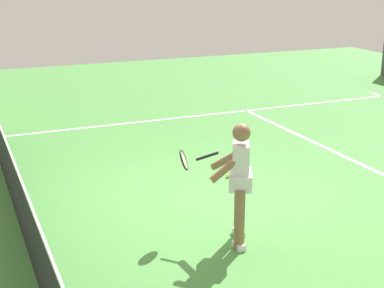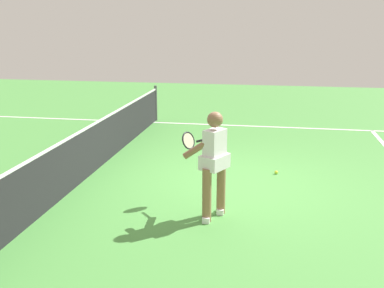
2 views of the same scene
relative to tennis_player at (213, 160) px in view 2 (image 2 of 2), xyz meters
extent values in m
plane|color=#4C9342|center=(1.50, -0.14, -0.85)|extent=(25.67, 25.67, 0.00)
cube|color=white|center=(6.01, -0.14, -0.84)|extent=(0.10, 17.75, 0.01)
cylinder|color=#4C4C51|center=(6.31, 2.46, -0.35)|extent=(0.08, 0.08, 1.00)
cube|color=#232326|center=(1.50, 2.46, -0.41)|extent=(9.54, 0.02, 0.88)
cube|color=white|center=(1.50, 2.46, 0.05)|extent=(9.54, 0.02, 0.04)
cylinder|color=#8C6647|center=(-0.18, 0.06, -0.46)|extent=(0.13, 0.13, 0.78)
cylinder|color=#8C6647|center=(0.14, -0.10, -0.46)|extent=(0.13, 0.13, 0.78)
cube|color=white|center=(-0.18, 0.06, -0.81)|extent=(0.20, 0.10, 0.08)
cube|color=white|center=(0.14, -0.10, -0.81)|extent=(0.20, 0.10, 0.08)
cube|color=white|center=(-0.02, -0.02, 0.19)|extent=(0.38, 0.32, 0.52)
cube|color=white|center=(-0.02, -0.02, -0.01)|extent=(0.48, 0.43, 0.20)
sphere|color=#8C6647|center=(-0.02, -0.02, 0.59)|extent=(0.22, 0.22, 0.22)
cylinder|color=#8C6647|center=(-0.09, 0.18, 0.21)|extent=(0.11, 0.48, 0.37)
cylinder|color=#8C6647|center=(0.18, 0.04, 0.21)|extent=(0.43, 0.36, 0.37)
cylinder|color=black|center=(0.47, 0.20, 0.17)|extent=(0.17, 0.28, 0.14)
torus|color=black|center=(0.61, 0.46, 0.11)|extent=(0.31, 0.24, 0.28)
cylinder|color=beige|center=(0.61, 0.46, 0.11)|extent=(0.25, 0.19, 0.23)
sphere|color=#D1E533|center=(2.08, -0.92, -0.81)|extent=(0.07, 0.07, 0.07)
camera|label=1|loc=(-5.79, 3.08, 2.48)|focal=53.40mm
camera|label=2|loc=(-6.06, -0.77, 1.89)|focal=42.51mm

